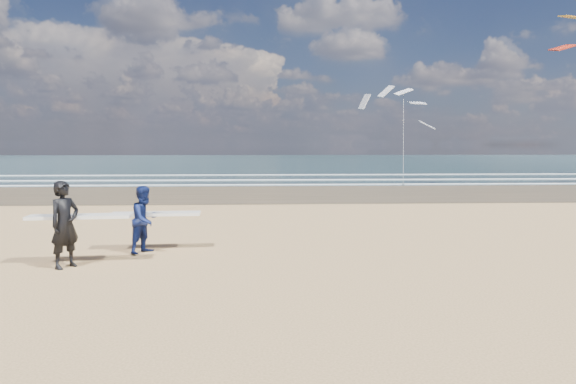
{
  "coord_description": "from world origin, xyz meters",
  "views": [
    {
      "loc": [
        3.29,
        -10.7,
        2.65
      ],
      "look_at": [
        4.14,
        6.0,
        1.11
      ],
      "focal_mm": 32.0,
      "sensor_mm": 36.0,
      "label": 1
    }
  ],
  "objects": [
    {
      "name": "ocean",
      "position": [
        20.0,
        72.0,
        0.01
      ],
      "size": [
        220.0,
        100.0,
        0.02
      ],
      "primitive_type": "cube",
      "color": "#183236",
      "rests_on": "ground"
    },
    {
      "name": "foam_breakers",
      "position": [
        20.0,
        28.1,
        0.05
      ],
      "size": [
        220.0,
        11.7,
        0.05
      ],
      "color": "white",
      "rests_on": "ground"
    },
    {
      "name": "surfer_far",
      "position": [
        0.43,
        1.95,
        0.84
      ],
      "size": [
        2.23,
        1.18,
        1.66
      ],
      "color": "#0D184B",
      "rests_on": "ground"
    },
    {
      "name": "wet_sand_strip",
      "position": [
        20.0,
        18.0,
        0.01
      ],
      "size": [
        220.0,
        12.0,
        0.01
      ],
      "primitive_type": "cube",
      "color": "#4C4028",
      "rests_on": "ground"
    },
    {
      "name": "surfer_near",
      "position": [
        -0.93,
        0.49,
        0.96
      ],
      "size": [
        2.24,
        1.13,
        1.89
      ],
      "color": "black",
      "rests_on": "ground"
    },
    {
      "name": "kite_1",
      "position": [
        13.25,
        25.15,
        4.27
      ],
      "size": [
        5.83,
        4.74,
        7.63
      ],
      "color": "slate",
      "rests_on": "ground"
    }
  ]
}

